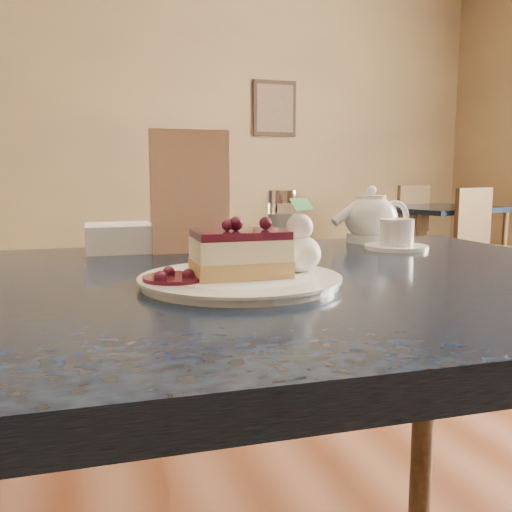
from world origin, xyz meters
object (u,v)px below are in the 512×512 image
object	(u,v)px
cheesecake_slice	(240,254)
main_table	(231,333)
dessert_plate	(240,281)
tea_set	(375,223)
bg_table_far_right	(437,283)

from	to	relation	value
cheesecake_slice	main_table	bearing A→B (deg)	90.00
dessert_plate	tea_set	bearing A→B (deg)	40.65
main_table	tea_set	distance (m)	0.53
main_table	dessert_plate	size ratio (longest dim) A/B	4.81
cheesecake_slice	bg_table_far_right	distance (m)	4.15
cheesecake_slice	tea_set	xyz separation A→B (m)	(0.41, 0.36, 0.00)
tea_set	dessert_plate	bearing A→B (deg)	-139.35
bg_table_far_right	dessert_plate	bearing A→B (deg)	-145.57
main_table	bg_table_far_right	distance (m)	4.09
main_table	tea_set	xyz separation A→B (m)	(0.41, 0.30, 0.13)
cheesecake_slice	tea_set	size ratio (longest dim) A/B	0.54
dessert_plate	tea_set	xyz separation A→B (m)	(0.41, 0.36, 0.04)
main_table	tea_set	world-z (taller)	tea_set
main_table	cheesecake_slice	xyz separation A→B (m)	(-0.00, -0.05, 0.13)
dessert_plate	main_table	bearing A→B (deg)	88.14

